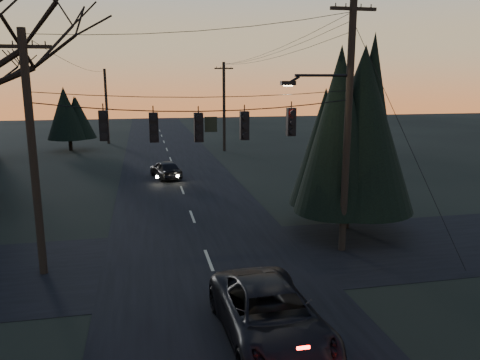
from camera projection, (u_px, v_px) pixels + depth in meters
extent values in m
cube|color=black|center=(185.00, 198.00, 27.63)|extent=(8.00, 120.00, 0.02)
cube|color=black|center=(209.00, 260.00, 18.06)|extent=(60.00, 7.00, 0.02)
cylinder|color=black|center=(199.00, 101.00, 16.73)|extent=(11.50, 0.04, 0.04)
cylinder|color=black|center=(346.00, 212.00, 21.88)|extent=(0.36, 0.36, 1.60)
cone|color=black|center=(350.00, 122.00, 21.01)|extent=(4.83, 4.83, 7.54)
cylinder|color=black|center=(70.00, 142.00, 46.22)|extent=(0.36, 0.36, 1.60)
cone|color=black|center=(68.00, 117.00, 45.69)|extent=(3.62, 3.62, 4.25)
imported|color=black|center=(270.00, 316.00, 12.35)|extent=(2.68, 5.43, 1.48)
imported|color=black|center=(166.00, 169.00, 33.04)|extent=(2.37, 4.03, 1.29)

